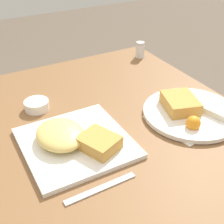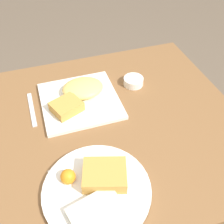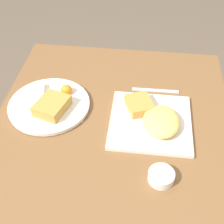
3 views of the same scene
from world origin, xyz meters
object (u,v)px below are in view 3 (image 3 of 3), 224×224
Objects in this scene: plate_square_near at (153,119)px; sauce_ramekin at (161,176)px; plate_oval_far at (49,104)px; butter_knife at (155,90)px.

sauce_ramekin is (-0.23, -0.03, -0.00)m from plate_square_near.
plate_square_near is 0.39m from plate_oval_far.
sauce_ramekin is 0.42m from butter_knife.
butter_knife is at bearing -70.00° from plate_oval_far.
plate_square_near is at bearing -95.64° from plate_oval_far.
sauce_ramekin reaches higher than butter_knife.
plate_square_near reaches higher than plate_oval_far.
sauce_ramekin is (-0.27, -0.42, -0.00)m from plate_oval_far.
plate_square_near is at bearing 86.71° from butter_knife.
plate_square_near is 0.94× the size of plate_oval_far.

